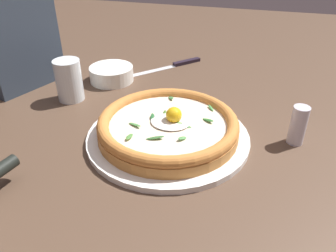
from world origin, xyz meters
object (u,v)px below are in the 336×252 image
(pizza, at_px, (168,126))
(pepper_shaker, at_px, (298,125))
(table_knife, at_px, (176,65))
(drinking_glass, at_px, (69,83))
(side_bowl, at_px, (112,74))

(pizza, relative_size, pepper_shaker, 3.49)
(pizza, xyz_separation_m, table_knife, (0.08, -0.39, -0.03))
(table_knife, height_order, drinking_glass, drinking_glass)
(pepper_shaker, bearing_deg, drinking_glass, -5.95)
(pizza, xyz_separation_m, side_bowl, (0.22, -0.24, -0.01))
(drinking_glass, bearing_deg, table_knife, -125.38)
(pizza, distance_m, drinking_glass, 0.30)
(side_bowl, bearing_deg, pizza, 133.26)
(side_bowl, xyz_separation_m, drinking_glass, (0.05, 0.13, 0.02))
(side_bowl, relative_size, drinking_glass, 1.17)
(pizza, relative_size, drinking_glass, 2.79)
(drinking_glass, bearing_deg, pepper_shaker, 174.05)
(pizza, bearing_deg, drinking_glass, -21.80)
(side_bowl, relative_size, table_knife, 0.63)
(drinking_glass, bearing_deg, side_bowl, -112.89)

